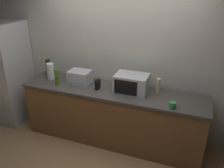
{
  "coord_description": "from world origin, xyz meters",
  "views": [
    {
      "loc": [
        1.14,
        -2.59,
        2.43
      ],
      "look_at": [
        0.0,
        0.4,
        1.0
      ],
      "focal_mm": 37.67,
      "sensor_mm": 36.0,
      "label": 1
    }
  ],
  "objects": [
    {
      "name": "mug_green",
      "position": [
        0.93,
        0.17,
        0.94
      ],
      "size": [
        0.09,
        0.09,
        0.09
      ],
      "primitive_type": "cylinder",
      "color": "#2D8C47",
      "rests_on": "counter_run"
    },
    {
      "name": "refrigerator",
      "position": [
        -2.05,
        0.4,
        0.9
      ],
      "size": [
        0.72,
        0.73,
        1.8
      ],
      "color": "#B7BABF",
      "rests_on": "ground_plane"
    },
    {
      "name": "toaster_oven",
      "position": [
        -0.57,
        0.46,
        1.01
      ],
      "size": [
        0.34,
        0.26,
        0.21
      ],
      "primitive_type": "cube",
      "color": "#B7BABF",
      "rests_on": "counter_run"
    },
    {
      "name": "bottle_wine",
      "position": [
        -1.25,
        0.59,
        1.04
      ],
      "size": [
        0.08,
        0.08,
        0.28
      ],
      "primitive_type": "cylinder",
      "color": "#1E3F19",
      "rests_on": "counter_run"
    },
    {
      "name": "ground_plane",
      "position": [
        0.0,
        0.0,
        0.0
      ],
      "size": [
        8.0,
        8.0,
        0.0
      ],
      "primitive_type": "plane",
      "color": "#A87F51"
    },
    {
      "name": "bottle_olive_oil",
      "position": [
        -0.89,
        0.28,
        1.03
      ],
      "size": [
        0.06,
        0.06,
        0.25
      ],
      "primitive_type": "cylinder",
      "color": "#4C6B19",
      "rests_on": "counter_run"
    },
    {
      "name": "back_wall",
      "position": [
        0.0,
        0.81,
        1.35
      ],
      "size": [
        6.4,
        0.1,
        2.7
      ],
      "primitive_type": "cube",
      "color": "beige",
      "rests_on": "ground_plane"
    },
    {
      "name": "paper_towel_roll",
      "position": [
        -1.11,
        0.45,
        1.04
      ],
      "size": [
        0.12,
        0.12,
        0.27
      ],
      "primitive_type": "cylinder",
      "color": "white",
      "rests_on": "counter_run"
    },
    {
      "name": "cordless_phone",
      "position": [
        -0.22,
        0.36,
        0.98
      ],
      "size": [
        0.05,
        0.11,
        0.15
      ],
      "primitive_type": "cube",
      "rotation": [
        0.0,
        0.0,
        -0.03
      ],
      "color": "black",
      "rests_on": "counter_run"
    },
    {
      "name": "microwave",
      "position": [
        0.29,
        0.45,
        1.04
      ],
      "size": [
        0.48,
        0.35,
        0.27
      ],
      "color": "#B7BABF",
      "rests_on": "counter_run"
    },
    {
      "name": "bottle_hand_soap",
      "position": [
        0.65,
        0.59,
        1.01
      ],
      "size": [
        0.06,
        0.06,
        0.21
      ],
      "primitive_type": "cylinder",
      "color": "beige",
      "rests_on": "counter_run"
    },
    {
      "name": "counter_run",
      "position": [
        0.0,
        0.4,
        0.45
      ],
      "size": [
        2.84,
        0.64,
        0.9
      ],
      "color": "brown",
      "rests_on": "ground_plane"
    }
  ]
}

